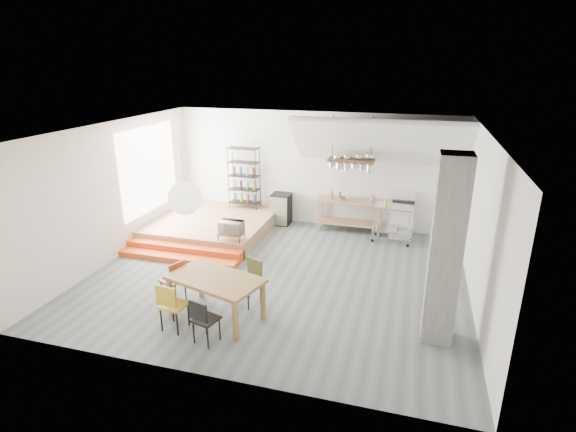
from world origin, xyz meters
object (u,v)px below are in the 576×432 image
(stove, at_px, (402,219))
(dining_table, at_px, (215,282))
(mini_fridge, at_px, (281,209))
(rolling_cart, at_px, (393,219))

(stove, distance_m, dining_table, 5.95)
(mini_fridge, bearing_deg, dining_table, -86.48)
(rolling_cart, bearing_deg, mini_fridge, 177.35)
(mini_fridge, bearing_deg, stove, -0.74)
(stove, relative_size, dining_table, 0.62)
(rolling_cart, bearing_deg, stove, 71.25)
(stove, height_order, dining_table, stove)
(dining_table, bearing_deg, mini_fridge, 109.71)
(dining_table, xyz_separation_m, rolling_cart, (2.86, 4.63, -0.09))
(dining_table, height_order, rolling_cart, rolling_cart)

